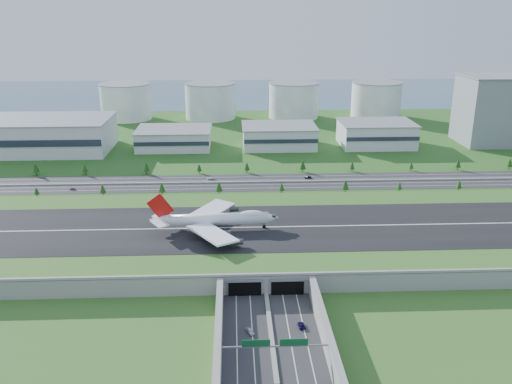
{
  "coord_description": "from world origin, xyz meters",
  "views": [
    {
      "loc": [
        -12.29,
        -240.57,
        109.3
      ],
      "look_at": [
        -0.38,
        35.0,
        14.11
      ],
      "focal_mm": 38.0,
      "sensor_mm": 36.0,
      "label": 1
    }
  ],
  "objects_px": {
    "fuel_tank_a": "(126,102)",
    "car_4": "(73,189)",
    "boeing_747": "(215,219)",
    "car_5": "(308,177)",
    "office_tower": "(490,110)",
    "car_2": "(301,325)",
    "car_0": "(250,331)",
    "car_7": "(211,179)"
  },
  "relations": [
    {
      "from": "fuel_tank_a",
      "to": "car_4",
      "type": "height_order",
      "value": "fuel_tank_a"
    },
    {
      "from": "fuel_tank_a",
      "to": "boeing_747",
      "type": "xyz_separation_m",
      "value": [
        98.51,
        -311.74,
        -4.01
      ]
    },
    {
      "from": "car_4",
      "to": "car_5",
      "type": "distance_m",
      "value": 151.12
    },
    {
      "from": "fuel_tank_a",
      "to": "car_5",
      "type": "bearing_deg",
      "value": -52.92
    },
    {
      "from": "office_tower",
      "to": "car_2",
      "type": "height_order",
      "value": "office_tower"
    },
    {
      "from": "car_2",
      "to": "car_4",
      "type": "xyz_separation_m",
      "value": [
        -124.15,
        158.07,
        -0.02
      ]
    },
    {
      "from": "office_tower",
      "to": "car_5",
      "type": "relative_size",
      "value": 11.42
    },
    {
      "from": "boeing_747",
      "to": "car_5",
      "type": "distance_m",
      "value": 119.85
    },
    {
      "from": "boeing_747",
      "to": "car_2",
      "type": "distance_m",
      "value": 80.0
    },
    {
      "from": "fuel_tank_a",
      "to": "car_5",
      "type": "distance_m",
      "value": 261.23
    },
    {
      "from": "car_0",
      "to": "car_2",
      "type": "relative_size",
      "value": 0.98
    },
    {
      "from": "car_4",
      "to": "car_7",
      "type": "relative_size",
      "value": 0.74
    },
    {
      "from": "car_0",
      "to": "car_2",
      "type": "bearing_deg",
      "value": -13.93
    },
    {
      "from": "car_4",
      "to": "fuel_tank_a",
      "type": "bearing_deg",
      "value": 15.13
    },
    {
      "from": "office_tower",
      "to": "car_0",
      "type": "height_order",
      "value": "office_tower"
    },
    {
      "from": "car_7",
      "to": "car_2",
      "type": "bearing_deg",
      "value": 11.11
    },
    {
      "from": "office_tower",
      "to": "car_4",
      "type": "bearing_deg",
      "value": -160.54
    },
    {
      "from": "car_4",
      "to": "car_7",
      "type": "bearing_deg",
      "value": -65.08
    },
    {
      "from": "car_0",
      "to": "car_4",
      "type": "relative_size",
      "value": 1.24
    },
    {
      "from": "car_2",
      "to": "car_7",
      "type": "xyz_separation_m",
      "value": [
        -38.88,
        175.56,
        0.08
      ]
    },
    {
      "from": "fuel_tank_a",
      "to": "car_5",
      "type": "relative_size",
      "value": 10.38
    },
    {
      "from": "boeing_747",
      "to": "car_0",
      "type": "bearing_deg",
      "value": -81.36
    },
    {
      "from": "car_0",
      "to": "car_5",
      "type": "bearing_deg",
      "value": 52.64
    },
    {
      "from": "car_0",
      "to": "car_5",
      "type": "xyz_separation_m",
      "value": [
        44.42,
        178.73,
        -0.02
      ]
    },
    {
      "from": "office_tower",
      "to": "car_4",
      "type": "height_order",
      "value": "office_tower"
    },
    {
      "from": "boeing_747",
      "to": "car_2",
      "type": "relative_size",
      "value": 12.88
    },
    {
      "from": "office_tower",
      "to": "car_4",
      "type": "relative_size",
      "value": 14.32
    },
    {
      "from": "car_7",
      "to": "office_tower",
      "type": "bearing_deg",
      "value": 110.85
    },
    {
      "from": "office_tower",
      "to": "car_5",
      "type": "xyz_separation_m",
      "value": [
        -162.83,
        -92.99,
        -26.59
      ]
    },
    {
      "from": "office_tower",
      "to": "car_0",
      "type": "distance_m",
      "value": 342.77
    },
    {
      "from": "office_tower",
      "to": "fuel_tank_a",
      "type": "bearing_deg",
      "value": 160.23
    },
    {
      "from": "car_2",
      "to": "car_7",
      "type": "height_order",
      "value": "car_7"
    },
    {
      "from": "fuel_tank_a",
      "to": "car_0",
      "type": "relative_size",
      "value": 10.5
    },
    {
      "from": "car_5",
      "to": "car_7",
      "type": "relative_size",
      "value": 0.93
    },
    {
      "from": "car_4",
      "to": "boeing_747",
      "type": "bearing_deg",
      "value": -119.97
    },
    {
      "from": "car_2",
      "to": "car_4",
      "type": "relative_size",
      "value": 1.26
    },
    {
      "from": "fuel_tank_a",
      "to": "boeing_747",
      "type": "distance_m",
      "value": 326.96
    },
    {
      "from": "car_5",
      "to": "car_7",
      "type": "height_order",
      "value": "car_5"
    },
    {
      "from": "car_2",
      "to": "fuel_tank_a",
      "type": "bearing_deg",
      "value": -78.97
    },
    {
      "from": "office_tower",
      "to": "car_5",
      "type": "height_order",
      "value": "office_tower"
    },
    {
      "from": "boeing_747",
      "to": "car_0",
      "type": "xyz_separation_m",
      "value": [
        14.24,
        -74.98,
        -12.56
      ]
    },
    {
      "from": "office_tower",
      "to": "car_4",
      "type": "distance_m",
      "value": 332.96
    }
  ]
}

